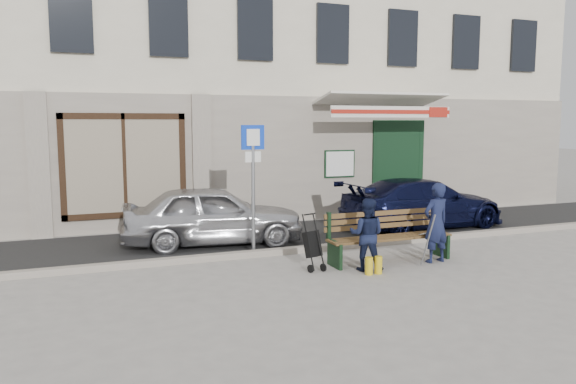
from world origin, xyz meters
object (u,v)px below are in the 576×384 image
car_silver (213,215)px  stroller (313,245)px  parking_sign (253,169)px  woman (367,234)px  car_navy (422,203)px  bench (387,237)px  man (436,223)px

car_silver → stroller: bearing=-149.4°
parking_sign → car_silver: bearing=110.9°
parking_sign → woman: size_ratio=1.98×
car_silver → car_navy: 5.18m
car_navy → bench: 3.63m
car_silver → car_navy: size_ratio=0.90×
car_navy → man: (-1.75, -2.94, 0.13)m
parking_sign → man: 3.53m
car_silver → parking_sign: 1.61m
car_navy → car_silver: bearing=87.9°
parking_sign → bench: size_ratio=1.04×
stroller → bench: bearing=-17.9°
car_navy → bench: (-2.55, -2.59, -0.14)m
car_silver → stroller: 2.81m
parking_sign → man: bearing=-35.2°
car_navy → man: man is taller
woman → parking_sign: bearing=-15.3°
car_navy → man: bearing=146.8°
bench → man: size_ratio=1.64×
car_silver → parking_sign: parking_sign is taller
car_navy → woman: 4.38m
car_navy → parking_sign: 4.92m
parking_sign → stroller: bearing=-70.9°
bench → woman: size_ratio=1.91×
car_silver → car_navy: bearing=-82.7°
bench → woman: bearing=-148.7°
car_silver → parking_sign: size_ratio=1.49×
parking_sign → bench: bearing=-37.7°
bench → man: bearing=-24.1°
parking_sign → man: parking_sign is taller
stroller → car_navy: bearing=14.0°
stroller → parking_sign: bearing=94.1°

